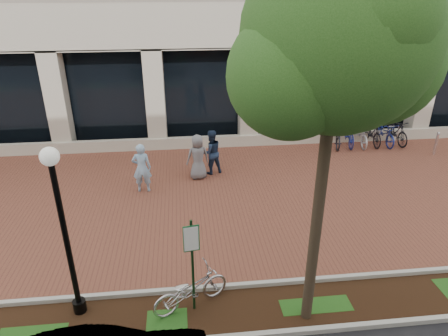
{
  "coord_description": "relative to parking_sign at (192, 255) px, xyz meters",
  "views": [
    {
      "loc": [
        -0.93,
        -11.84,
        6.63
      ],
      "look_at": [
        0.29,
        -0.8,
        1.44
      ],
      "focal_mm": 32.0,
      "sensor_mm": 36.0,
      "label": 1
    }
  ],
  "objects": [
    {
      "name": "ground",
      "position": [
        0.84,
        5.07,
        -1.49
      ],
      "size": [
        120.0,
        120.0,
        0.0
      ],
      "primitive_type": "plane",
      "color": "black",
      "rests_on": "ground"
    },
    {
      "name": "brick_plaza",
      "position": [
        0.84,
        5.07,
        -1.48
      ],
      "size": [
        40.0,
        9.0,
        0.01
      ],
      "primitive_type": "cube",
      "color": "brown",
      "rests_on": "ground"
    },
    {
      "name": "planting_strip",
      "position": [
        0.84,
        -0.18,
        -1.48
      ],
      "size": [
        40.0,
        1.5,
        0.01
      ],
      "primitive_type": "cube",
      "color": "black",
      "rests_on": "ground"
    },
    {
      "name": "curb_plaza_side",
      "position": [
        0.84,
        0.57,
        -1.43
      ],
      "size": [
        40.0,
        0.12,
        0.12
      ],
      "primitive_type": "cube",
      "color": "#ADADA3",
      "rests_on": "ground"
    },
    {
      "name": "parking_sign",
      "position": [
        0.0,
        0.0,
        0.0
      ],
      "size": [
        0.34,
        0.07,
        2.32
      ],
      "rotation": [
        0.0,
        0.0,
        0.16
      ],
      "color": "#133517",
      "rests_on": "ground"
    },
    {
      "name": "lamppost",
      "position": [
        -2.51,
        0.21,
        0.74
      ],
      "size": [
        0.36,
        0.36,
        3.92
      ],
      "color": "black",
      "rests_on": "ground"
    },
    {
      "name": "street_tree",
      "position": [
        2.46,
        -0.45,
        4.17
      ],
      "size": [
        3.76,
        3.14,
        7.43
      ],
      "color": "#433626",
      "rests_on": "ground"
    },
    {
      "name": "locked_bicycle",
      "position": [
        -0.06,
        0.1,
        -1.01
      ],
      "size": [
        1.91,
        1.33,
        0.95
      ],
      "primitive_type": "imported",
      "rotation": [
        0.0,
        0.0,
        2.01
      ],
      "color": "silver",
      "rests_on": "ground"
    },
    {
      "name": "pedestrian_left",
      "position": [
        -1.52,
        5.76,
        -0.61
      ],
      "size": [
        0.64,
        0.42,
        1.76
      ],
      "primitive_type": "imported",
      "rotation": [
        0.0,
        0.0,
        3.14
      ],
      "color": "#95BDDF",
      "rests_on": "ground"
    },
    {
      "name": "pedestrian_mid",
      "position": [
        0.95,
        6.95,
        -0.63
      ],
      "size": [
        1.0,
        0.88,
        1.72
      ],
      "primitive_type": "imported",
      "rotation": [
        0.0,
        0.0,
        3.46
      ],
      "color": "#1D2D49",
      "rests_on": "ground"
    },
    {
      "name": "pedestrian_right",
      "position": [
        0.43,
        6.57,
        -0.64
      ],
      "size": [
        0.92,
        0.69,
        1.69
      ],
      "primitive_type": "imported",
      "rotation": [
        0.0,
        0.0,
        3.34
      ],
      "color": "slate",
      "rests_on": "ground"
    },
    {
      "name": "bollard",
      "position": [
        10.42,
        7.66,
        -0.97
      ],
      "size": [
        0.12,
        0.12,
        1.02
      ],
      "color": "silver",
      "rests_on": "ground"
    },
    {
      "name": "bike_rack_cluster",
      "position": [
        8.02,
        9.15,
        -0.95
      ],
      "size": [
        3.6,
        2.04,
        1.14
      ],
      "rotation": [
        0.0,
        0.0,
        -0.08
      ],
      "color": "black",
      "rests_on": "ground"
    }
  ]
}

